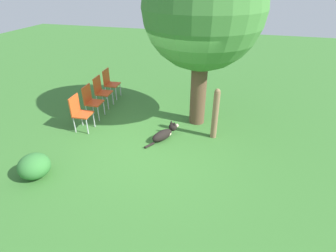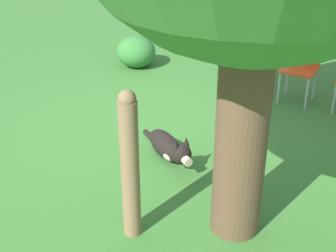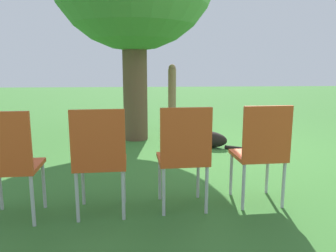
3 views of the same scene
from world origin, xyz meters
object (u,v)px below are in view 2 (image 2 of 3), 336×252
at_px(fence_post, 130,166).
at_px(red_chair_1, 302,62).
at_px(dog, 169,147).
at_px(red_chair_0, 250,54).

height_order(fence_post, red_chair_1, fence_post).
xyz_separation_m(dog, red_chair_0, (-2.27, -0.13, 0.40)).
xyz_separation_m(fence_post, red_chair_1, (-3.52, 0.18, -0.12)).
bearing_deg(red_chair_0, dog, 0.58).
distance_m(dog, fence_post, 1.35).
height_order(dog, fence_post, fence_post).
distance_m(fence_post, red_chair_0, 3.49).
height_order(fence_post, red_chair_0, fence_post).
bearing_deg(dog, fence_post, -40.04).
bearing_deg(dog, red_chair_0, 124.22).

